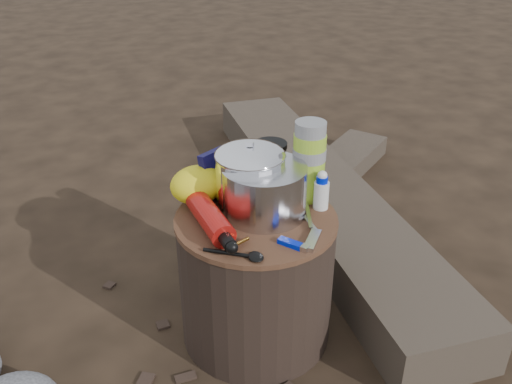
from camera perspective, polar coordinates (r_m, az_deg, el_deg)
name	(u,v)px	position (r m, az deg, el deg)	size (l,w,h in m)	color
ground	(256,330)	(1.72, 0.00, -14.20)	(60.00, 60.00, 0.00)	black
stump	(256,277)	(1.59, 0.00, -8.87)	(0.44, 0.44, 0.40)	black
log_main	(317,194)	(2.26, 6.39, -0.25)	(0.33, 1.94, 0.16)	#3E342A
log_small	(320,183)	(2.43, 6.68, 0.94)	(0.20, 1.10, 0.09)	#3E342A
foil_windscreen	(264,190)	(1.46, 0.86, 0.20)	(0.23, 0.23, 0.14)	#BABAC1
camping_pot	(250,177)	(1.48, -0.62, 1.58)	(0.19, 0.19, 0.19)	white
fuel_bottle	(210,218)	(1.41, -4.78, -2.70)	(0.06, 0.27, 0.06)	#B71612
thermos	(309,161)	(1.53, 5.53, 3.21)	(0.09, 0.09, 0.23)	#95C02C
travel_mug	(270,165)	(1.60, 1.50, 2.82)	(0.09, 0.09, 0.14)	black
stuff_sack	(197,185)	(1.53, -6.11, 0.77)	(0.15, 0.13, 0.11)	yellow
food_pouch	(217,173)	(1.56, -4.10, 1.98)	(0.11, 0.02, 0.14)	#100C46
lighter	(290,243)	(1.36, 3.60, -5.33)	(0.02, 0.08, 0.01)	#0218C4
multitool	(312,240)	(1.37, 5.89, -5.03)	(0.03, 0.09, 0.01)	silver
pot_grabber	(306,218)	(1.47, 5.22, -2.66)	(0.04, 0.14, 0.01)	silver
spork	(228,253)	(1.33, -2.90, -6.32)	(0.03, 0.15, 0.01)	black
squeeze_bottle	(321,192)	(1.50, 6.81, 0.02)	(0.04, 0.04, 0.10)	silver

